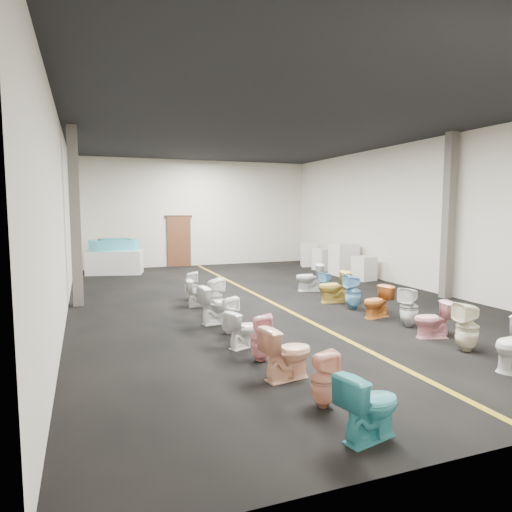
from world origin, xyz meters
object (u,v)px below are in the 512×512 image
object	(u,v)px
toilet_left_7	(215,296)
toilet_left_3	(261,338)
appliance_crate_c	(325,259)
appliance_crate_d	(309,255)
display_table	(115,262)
bathtub	(114,246)
toilet_left_4	(243,329)
toilet_left_9	(191,286)
toilet_left_1	(323,379)
toilet_right_2	(467,327)
toilet_left_2	(287,352)
toilet_right_9	(309,277)
toilet_right_8	(326,284)
toilet_left_5	(229,315)
toilet_right_3	(433,320)
appliance_crate_b	(344,259)
toilet_right_4	(409,307)
toilet_left_0	(370,405)
toilet_right_7	(334,287)
toilet_right_6	(353,292)
appliance_crate_a	(364,268)
toilet_left_8	(200,293)
toilet_right_5	(377,302)
toilet_left_6	(218,304)

from	to	relation	value
toilet_left_7	toilet_left_3	bearing A→B (deg)	162.15
appliance_crate_c	appliance_crate_d	xyz separation A→B (m)	(0.00, 1.36, 0.05)
display_table	appliance_crate_d	bearing A→B (deg)	-3.86
bathtub	appliance_crate_d	bearing A→B (deg)	-6.28
toilet_left_4	toilet_left_9	world-z (taller)	toilet_left_9
toilet_left_1	toilet_right_2	bearing A→B (deg)	-68.96
toilet_left_2	toilet_right_9	bearing A→B (deg)	-39.55
toilet_right_8	toilet_left_5	bearing A→B (deg)	-74.59
toilet_right_3	toilet_left_3	bearing A→B (deg)	-71.06
bathtub	appliance_crate_b	size ratio (longest dim) A/B	1.60
appliance_crate_c	toilet_right_4	xyz separation A→B (m)	(-2.66, -8.31, -0.02)
toilet_right_3	toilet_right_8	distance (m)	4.37
toilet_left_2	toilet_right_2	world-z (taller)	toilet_right_2
appliance_crate_c	toilet_left_9	xyz separation A→B (m)	(-6.30, -3.96, -0.05)
toilet_left_0	toilet_left_2	size ratio (longest dim) A/B	0.96
toilet_right_7	display_table	bearing A→B (deg)	-137.74
toilet_right_2	toilet_right_6	world-z (taller)	toilet_right_6
appliance_crate_c	toilet_left_7	bearing A→B (deg)	-137.01
appliance_crate_a	toilet_right_7	bearing A→B (deg)	-134.87
toilet_left_0	toilet_right_4	distance (m)	5.08
toilet_left_8	toilet_right_5	world-z (taller)	toilet_right_5
appliance_crate_a	toilet_left_0	size ratio (longest dim) A/B	1.08
toilet_left_4	toilet_left_3	bearing A→B (deg)	159.40
toilet_left_4	toilet_right_2	world-z (taller)	toilet_right_2
toilet_right_5	toilet_right_8	distance (m)	2.63
toilet_left_4	toilet_right_7	world-z (taller)	toilet_right_7
appliance_crate_d	appliance_crate_a	bearing A→B (deg)	-90.00
toilet_left_1	toilet_left_7	xyz separation A→B (m)	(0.10, 5.39, 0.06)
toilet_right_7	toilet_right_9	xyz separation A→B (m)	(0.16, 1.71, -0.01)
appliance_crate_d	toilet_right_9	bearing A→B (deg)	-117.31
toilet_right_5	toilet_right_7	bearing A→B (deg)	171.39
appliance_crate_b	toilet_left_8	distance (m)	7.17
appliance_crate_c	toilet_left_5	xyz separation A→B (m)	(-6.34, -7.50, -0.07)
appliance_crate_b	toilet_left_4	distance (m)	9.49
toilet_right_2	toilet_left_3	bearing A→B (deg)	-95.53
appliance_crate_d	toilet_right_6	distance (m)	8.32
display_table	toilet_right_6	world-z (taller)	display_table
toilet_left_9	toilet_left_1	bearing A→B (deg)	-166.80
toilet_left_6	toilet_left_8	world-z (taller)	toilet_left_6
toilet_left_3	toilet_right_4	distance (m)	3.79
appliance_crate_d	toilet_left_6	bearing A→B (deg)	-128.37
toilet_right_4	toilet_right_7	bearing A→B (deg)	160.36
display_table	toilet_left_8	xyz separation A→B (m)	(1.63, -6.74, -0.10)
toilet_left_6	toilet_right_6	distance (m)	3.49
toilet_left_7	toilet_right_7	distance (m)	3.27
toilet_left_0	toilet_right_4	bearing A→B (deg)	-57.06
toilet_left_8	toilet_left_9	distance (m)	0.89
toilet_left_1	toilet_left_8	size ratio (longest dim) A/B	1.03
toilet_left_3	toilet_right_7	bearing A→B (deg)	-27.39
toilet_left_9	toilet_left_6	bearing A→B (deg)	-167.80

